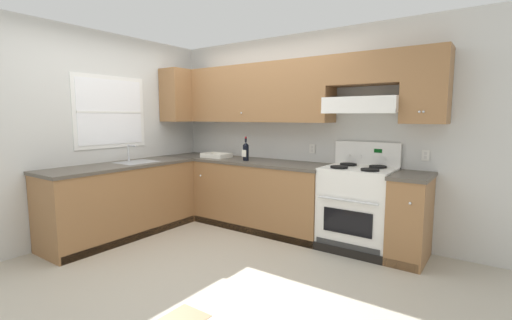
{
  "coord_description": "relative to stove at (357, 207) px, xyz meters",
  "views": [
    {
      "loc": [
        2.61,
        -2.56,
        1.49
      ],
      "look_at": [
        0.31,
        0.7,
        1.0
      ],
      "focal_mm": 24.74,
      "sensor_mm": 36.0,
      "label": 1
    }
  ],
  "objects": [
    {
      "name": "ground_plane",
      "position": [
        -1.31,
        -1.25,
        -0.48
      ],
      "size": [
        7.04,
        7.04,
        0.0
      ],
      "primitive_type": "plane",
      "color": "#B2AA99"
    },
    {
      "name": "floor_accent_tile",
      "position": [
        -0.56,
        -2.12,
        -0.48
      ],
      "size": [
        0.3,
        0.3,
        0.01
      ],
      "primitive_type": "cube",
      "color": "olive",
      "rests_on": "ground_plane"
    },
    {
      "name": "wall_back",
      "position": [
        -0.92,
        0.27,
        1.0
      ],
      "size": [
        4.68,
        0.57,
        2.55
      ],
      "color": "silver",
      "rests_on": "ground_plane"
    },
    {
      "name": "wall_left",
      "position": [
        -2.9,
        -1.03,
        0.87
      ],
      "size": [
        0.47,
        4.0,
        2.55
      ],
      "color": "silver",
      "rests_on": "ground_plane"
    },
    {
      "name": "counter_back_run",
      "position": [
        -1.34,
        -0.01,
        -0.03
      ],
      "size": [
        3.6,
        0.65,
        0.91
      ],
      "color": "olive",
      "rests_on": "ground_plane"
    },
    {
      "name": "counter_left_run",
      "position": [
        -2.56,
        -1.25,
        -0.02
      ],
      "size": [
        0.63,
        1.91,
        1.13
      ],
      "color": "olive",
      "rests_on": "ground_plane"
    },
    {
      "name": "stove",
      "position": [
        0.0,
        0.0,
        0.0
      ],
      "size": [
        0.76,
        0.62,
        1.2
      ],
      "color": "white",
      "rests_on": "ground_plane"
    },
    {
      "name": "wine_bottle",
      "position": [
        -1.5,
        -0.09,
        0.56
      ],
      "size": [
        0.08,
        0.08,
        0.32
      ],
      "color": "black",
      "rests_on": "counter_back_run"
    },
    {
      "name": "bowl",
      "position": [
        -2.05,
        -0.05,
        0.45
      ],
      "size": [
        0.39,
        0.27,
        0.06
      ],
      "color": "white",
      "rests_on": "counter_back_run"
    }
  ]
}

